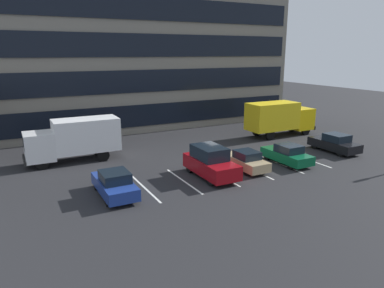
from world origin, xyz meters
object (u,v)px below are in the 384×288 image
(sedan_tan, at_px, (245,160))
(sedan_black, at_px, (335,143))
(box_truck_white, at_px, (75,138))
(suv_maroon, at_px, (211,162))
(sedan_forest, at_px, (287,154))
(box_truck_yellow_all, at_px, (279,117))
(sedan_navy, at_px, (115,184))

(sedan_tan, distance_m, sedan_black, 9.87)
(sedan_black, bearing_deg, box_truck_white, 159.74)
(suv_maroon, relative_size, sedan_forest, 1.11)
(suv_maroon, bearing_deg, sedan_forest, -1.07)
(box_truck_white, bearing_deg, sedan_forest, -29.65)
(box_truck_yellow_all, distance_m, sedan_tan, 12.22)
(sedan_tan, height_order, sedan_navy, sedan_navy)
(box_truck_white, relative_size, sedan_black, 1.63)
(box_truck_white, height_order, sedan_black, box_truck_white)
(box_truck_white, distance_m, suv_maroon, 11.25)
(box_truck_white, distance_m, sedan_forest, 16.83)
(sedan_forest, relative_size, sedan_navy, 0.98)
(sedan_forest, bearing_deg, sedan_black, 6.34)
(box_truck_yellow_all, bearing_deg, sedan_black, -88.09)
(box_truck_white, xyz_separation_m, sedan_black, (20.68, -7.63, -1.14))
(sedan_forest, bearing_deg, sedan_navy, -179.53)
(box_truck_yellow_all, relative_size, sedan_forest, 1.77)
(sedan_tan, height_order, suv_maroon, suv_maroon)
(sedan_black, distance_m, sedan_navy, 19.93)
(sedan_tan, xyz_separation_m, sedan_black, (9.87, 0.38, 0.07))
(sedan_navy, bearing_deg, sedan_black, 2.27)
(sedan_forest, xyz_separation_m, sedan_navy, (-13.83, -0.11, 0.02))
(box_truck_white, height_order, box_truck_yellow_all, box_truck_yellow_all)
(suv_maroon, distance_m, sedan_forest, 6.92)
(sedan_navy, bearing_deg, suv_maroon, 2.00)
(box_truck_yellow_all, xyz_separation_m, sedan_black, (0.23, -7.02, -1.23))
(box_truck_yellow_all, xyz_separation_m, suv_maroon, (-12.76, -7.56, -0.94))
(sedan_forest, height_order, sedan_black, sedan_black)
(sedan_tan, bearing_deg, box_truck_yellow_all, 37.54)
(sedan_tan, bearing_deg, suv_maroon, -177.00)
(sedan_tan, relative_size, sedan_black, 0.91)
(sedan_tan, distance_m, sedan_navy, 10.06)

